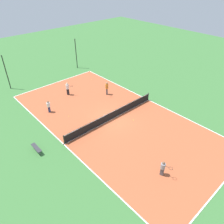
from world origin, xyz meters
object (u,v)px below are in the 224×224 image
at_px(player_center_orange, 107,88).
at_px(tennis_ball_right_alley, 133,120).
at_px(player_baseline_gray, 163,168).
at_px(fence_post_back_right, 76,54).
at_px(bench, 36,148).
at_px(player_far_white, 49,106).
at_px(tennis_net, 112,115).
at_px(fence_post_back_left, 6,73).
at_px(tennis_ball_near_net, 92,79).
at_px(tennis_ball_left_sideline, 69,116).
at_px(player_near_white, 68,88).

distance_m(player_center_orange, tennis_ball_right_alley, 6.36).
xyz_separation_m(player_baseline_gray, fence_post_back_right, (7.43, 22.26, 1.47)).
distance_m(bench, player_far_white, 6.20).
bearing_deg(tennis_net, bench, 174.33).
distance_m(bench, player_center_orange, 11.80).
distance_m(bench, fence_post_back_left, 13.77).
bearing_deg(player_center_orange, tennis_ball_near_net, -153.33).
distance_m(tennis_net, player_center_orange, 5.39).
height_order(bench, player_far_white, player_far_white).
relative_size(tennis_net, tennis_ball_right_alley, 173.06).
bearing_deg(fence_post_back_left, player_center_orange, -49.24).
height_order(tennis_ball_left_sideline, tennis_ball_near_net, same).
height_order(player_center_orange, tennis_ball_left_sideline, player_center_orange).
distance_m(tennis_ball_left_sideline, fence_post_back_right, 13.83).
xyz_separation_m(player_baseline_gray, player_near_white, (1.54, 15.70, 0.17)).
bearing_deg(tennis_ball_left_sideline, fence_post_back_left, 101.33).
bearing_deg(player_baseline_gray, player_center_orange, 143.26).
distance_m(tennis_net, player_baseline_gray, 8.39).
distance_m(player_center_orange, player_far_white, 7.46).
height_order(player_center_orange, player_near_white, player_center_orange).
distance_m(tennis_net, player_near_white, 7.62).
bearing_deg(tennis_net, fence_post_back_left, 110.59).
bearing_deg(player_far_white, fence_post_back_right, 67.30).
relative_size(player_center_orange, tennis_ball_left_sideline, 24.65).
distance_m(player_near_white, fence_post_back_right, 8.91).
distance_m(tennis_net, bench, 8.17).
relative_size(tennis_ball_right_alley, fence_post_back_right, 0.01).
distance_m(fence_post_back_left, fence_post_back_right, 10.63).
distance_m(tennis_ball_near_net, fence_post_back_left, 11.07).
relative_size(player_baseline_gray, fence_post_back_right, 0.31).
relative_size(tennis_ball_right_alley, tennis_ball_left_sideline, 1.00).
bearing_deg(bench, tennis_ball_right_alley, -104.57).
distance_m(tennis_net, tennis_ball_near_net, 10.04).
height_order(player_center_orange, player_far_white, player_center_orange).
bearing_deg(player_far_white, fence_post_back_left, 122.71).
bearing_deg(player_near_white, fence_post_back_right, 105.30).
bearing_deg(tennis_net, player_near_white, 94.30).
height_order(player_far_white, fence_post_back_left, fence_post_back_left).
xyz_separation_m(player_far_white, tennis_ball_left_sideline, (1.09, -2.17, -0.75)).
xyz_separation_m(player_baseline_gray, fence_post_back_left, (-3.20, 22.26, 1.47)).
bearing_deg(tennis_ball_near_net, tennis_ball_left_sideline, -142.94).
bearing_deg(tennis_ball_right_alley, bench, 165.43).
height_order(tennis_net, tennis_ball_right_alley, tennis_net).
bearing_deg(tennis_ball_left_sideline, tennis_ball_right_alley, -47.79).
bearing_deg(tennis_ball_left_sideline, fence_post_back_right, 51.55).
bearing_deg(bench, tennis_ball_left_sideline, -61.87).
height_order(player_center_orange, fence_post_back_left, fence_post_back_left).
bearing_deg(player_far_white, tennis_ball_left_sideline, -37.80).
bearing_deg(player_center_orange, tennis_ball_right_alley, 26.00).
xyz_separation_m(player_near_white, tennis_ball_left_sideline, (-2.60, -4.13, -0.92)).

